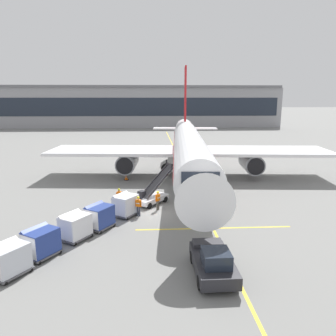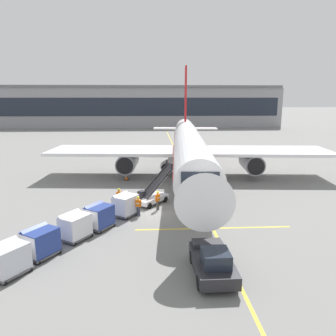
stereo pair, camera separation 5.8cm
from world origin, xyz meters
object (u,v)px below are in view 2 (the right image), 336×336
at_px(baggage_cart_lead, 125,204).
at_px(ground_crew_by_carts, 158,199).
at_px(baggage_cart_third, 75,226).
at_px(pushback_tug, 213,262).
at_px(ground_crew_by_loader, 124,204).
at_px(baggage_cart_second, 99,216).
at_px(ground_crew_wingwalker, 119,196).
at_px(baggage_cart_fourth, 40,242).
at_px(parked_airplane, 189,147).
at_px(safety_cone_engine_keepout, 126,177).
at_px(baggage_cart_fifth, 8,258).
at_px(belt_loader, 153,194).
at_px(ground_crew_marshaller, 138,205).

xyz_separation_m(baggage_cart_lead, ground_crew_by_carts, (2.80, 1.28, -0.00)).
xyz_separation_m(baggage_cart_third, ground_crew_by_carts, (5.98, 5.76, -0.00)).
relative_size(pushback_tug, ground_crew_by_loader, 2.54).
distance_m(baggage_cart_second, ground_crew_wingwalker, 5.09).
height_order(baggage_cart_fourth, pushback_tug, baggage_cart_fourth).
relative_size(parked_airplane, baggage_cart_lead, 16.57).
bearing_deg(baggage_cart_fourth, ground_crew_wingwalker, 66.46).
bearing_deg(safety_cone_engine_keepout, baggage_cart_fifth, -103.37).
distance_m(pushback_tug, ground_crew_wingwalker, 13.65).
height_order(baggage_cart_second, ground_crew_wingwalker, baggage_cart_second).
bearing_deg(ground_crew_by_loader, baggage_cart_fourth, -123.26).
bearing_deg(ground_crew_by_loader, safety_cone_engine_keepout, 93.35).
bearing_deg(safety_cone_engine_keepout, parked_airplane, 11.06).
bearing_deg(baggage_cart_fourth, parked_airplane, 60.22).
relative_size(baggage_cart_lead, baggage_cart_third, 1.00).
xyz_separation_m(parked_airplane, ground_crew_by_loader, (-7.14, -13.51, -2.74)).
xyz_separation_m(ground_crew_wingwalker, safety_cone_engine_keepout, (-0.07, 9.81, -0.69)).
distance_m(belt_loader, ground_crew_wingwalker, 3.18).
distance_m(baggage_cart_third, pushback_tug, 10.26).
xyz_separation_m(ground_crew_by_loader, safety_cone_engine_keepout, (-0.70, 11.97, -0.69)).
height_order(pushback_tug, safety_cone_engine_keepout, pushback_tug).
height_order(baggage_cart_fifth, pushback_tug, baggage_cart_fifth).
height_order(parked_airplane, ground_crew_by_loader, parked_airplane).
bearing_deg(belt_loader, pushback_tug, -75.76).
distance_m(parked_airplane, safety_cone_engine_keepout, 8.69).
height_order(baggage_cart_second, ground_crew_marshaller, baggage_cart_second).
xyz_separation_m(belt_loader, ground_crew_marshaller, (-1.23, -3.34, 0.08)).
height_order(belt_loader, ground_crew_by_loader, belt_loader).
height_order(belt_loader, baggage_cart_second, belt_loader).
bearing_deg(belt_loader, ground_crew_by_carts, -76.85).
height_order(belt_loader, baggage_cart_third, belt_loader).
height_order(baggage_cart_second, baggage_cart_fourth, same).
height_order(baggage_cart_fifth, safety_cone_engine_keepout, baggage_cart_fifth).
bearing_deg(ground_crew_by_loader, ground_crew_wingwalker, 106.16).
relative_size(parked_airplane, ground_crew_marshaller, 25.80).
bearing_deg(belt_loader, baggage_cart_fifth, -123.82).
distance_m(baggage_cart_third, baggage_cart_fourth, 2.91).
xyz_separation_m(parked_airplane, ground_crew_by_carts, (-4.25, -12.41, -2.74)).
bearing_deg(baggage_cart_second, ground_crew_wingwalker, 77.98).
xyz_separation_m(baggage_cart_second, ground_crew_by_carts, (4.57, 3.91, -0.00)).
distance_m(baggage_cart_third, ground_crew_marshaller, 6.10).
height_order(baggage_cart_third, ground_crew_by_carts, baggage_cart_third).
distance_m(baggage_cart_third, ground_crew_by_loader, 5.60).
xyz_separation_m(ground_crew_by_loader, ground_crew_wingwalker, (-0.63, 2.16, 0.00)).
bearing_deg(baggage_cart_fifth, safety_cone_engine_keepout, 76.63).
bearing_deg(baggage_cart_lead, baggage_cart_fifth, -122.82).
distance_m(baggage_cart_fifth, ground_crew_by_loader, 10.87).
distance_m(parked_airplane, baggage_cart_fourth, 23.92).
bearing_deg(baggage_cart_fifth, pushback_tug, -3.44).
bearing_deg(ground_crew_marshaller, ground_crew_by_loader, 163.55).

